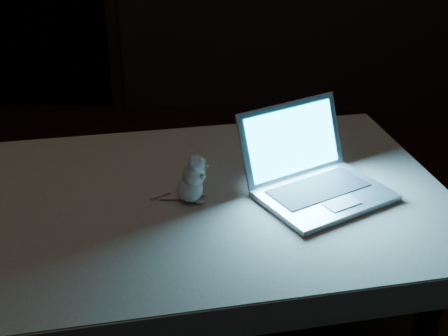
# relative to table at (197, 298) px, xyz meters

# --- Properties ---
(table) EXTENTS (1.60, 1.24, 0.76)m
(table) POSITION_rel_table_xyz_m (0.00, 0.00, 0.00)
(table) COLOR black
(table) RESTS_ON floor
(tablecloth) EXTENTS (1.80, 1.55, 0.09)m
(tablecloth) POSITION_rel_table_xyz_m (0.07, -0.01, 0.34)
(tablecloth) COLOR beige
(tablecloth) RESTS_ON table
(laptop) EXTENTS (0.48, 0.47, 0.25)m
(laptop) POSITION_rel_table_xyz_m (0.38, 0.00, 0.51)
(laptop) COLOR #A4A4A8
(laptop) RESTS_ON tablecloth
(plush_mouse) EXTENTS (0.14, 0.14, 0.15)m
(plush_mouse) POSITION_rel_table_xyz_m (-0.01, -0.03, 0.47)
(plush_mouse) COLOR silver
(plush_mouse) RESTS_ON tablecloth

